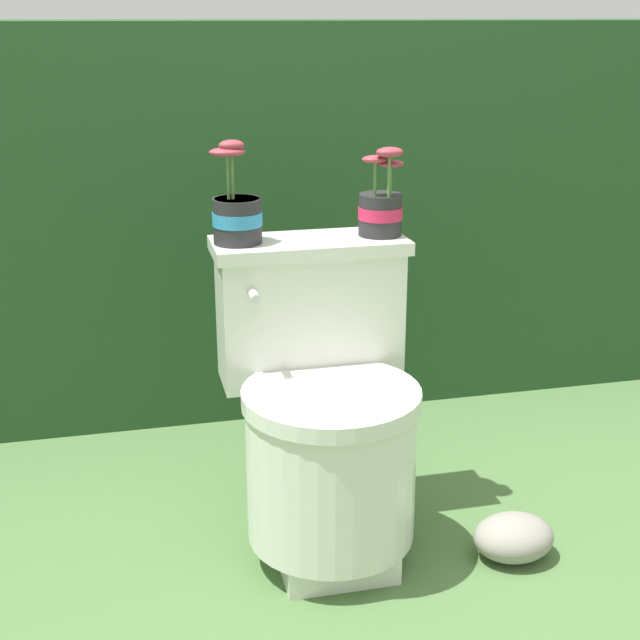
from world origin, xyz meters
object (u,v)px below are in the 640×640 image
at_px(toilet, 324,420).
at_px(garden_stone, 513,537).
at_px(potted_plant_left, 237,213).
at_px(potted_plant_midleft, 381,207).

relative_size(toilet, garden_stone, 3.74).
height_order(toilet, potted_plant_left, potted_plant_left).
bearing_deg(garden_stone, toilet, 158.60).
distance_m(toilet, potted_plant_left, 0.50).
bearing_deg(potted_plant_left, garden_stone, -28.44).
distance_m(toilet, potted_plant_midleft, 0.50).
bearing_deg(potted_plant_midleft, garden_stone, -51.86).
xyz_separation_m(toilet, potted_plant_left, (-0.16, 0.15, 0.45)).
xyz_separation_m(potted_plant_left, garden_stone, (0.57, -0.31, -0.72)).
relative_size(toilet, potted_plant_left, 3.06).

